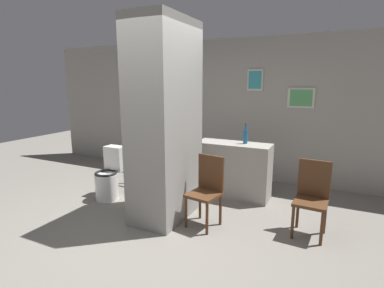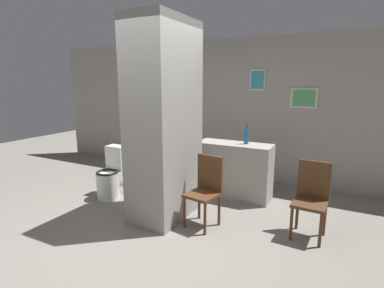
{
  "view_description": "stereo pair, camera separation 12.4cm",
  "coord_description": "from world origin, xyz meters",
  "px_view_note": "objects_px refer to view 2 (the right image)",
  "views": [
    {
      "loc": [
        2.05,
        -2.83,
        1.82
      ],
      "look_at": [
        0.25,
        0.92,
        0.95
      ],
      "focal_mm": 28.0,
      "sensor_mm": 36.0,
      "label": 1
    },
    {
      "loc": [
        2.17,
        -2.78,
        1.82
      ],
      "look_at": [
        0.25,
        0.92,
        0.95
      ],
      "focal_mm": 28.0,
      "sensor_mm": 36.0,
      "label": 2
    }
  ],
  "objects_px": {
    "chair_near_pillar": "(205,188)",
    "bicycle": "(167,168)",
    "bottle_tall": "(246,136)",
    "chair_by_doorway": "(311,197)",
    "toilet": "(111,176)"
  },
  "relations": [
    {
      "from": "chair_near_pillar",
      "to": "bicycle",
      "type": "xyz_separation_m",
      "value": [
        -1.12,
        0.87,
        -0.11
      ]
    },
    {
      "from": "bottle_tall",
      "to": "bicycle",
      "type": "bearing_deg",
      "value": -168.27
    },
    {
      "from": "chair_by_doorway",
      "to": "toilet",
      "type": "bearing_deg",
      "value": -173.57
    },
    {
      "from": "toilet",
      "to": "bottle_tall",
      "type": "xyz_separation_m",
      "value": [
        1.9,
        0.97,
        0.65
      ]
    },
    {
      "from": "chair_by_doorway",
      "to": "bicycle",
      "type": "xyz_separation_m",
      "value": [
        -2.35,
        0.55,
        -0.11
      ]
    },
    {
      "from": "chair_by_doorway",
      "to": "bottle_tall",
      "type": "bearing_deg",
      "value": 145.93
    },
    {
      "from": "toilet",
      "to": "bottle_tall",
      "type": "bearing_deg",
      "value": 27.01
    },
    {
      "from": "bottle_tall",
      "to": "chair_near_pillar",
      "type": "bearing_deg",
      "value": -98.4
    },
    {
      "from": "chair_near_pillar",
      "to": "toilet",
      "type": "bearing_deg",
      "value": -175.3
    },
    {
      "from": "chair_near_pillar",
      "to": "bicycle",
      "type": "height_order",
      "value": "chair_near_pillar"
    },
    {
      "from": "chair_by_doorway",
      "to": "bicycle",
      "type": "bearing_deg",
      "value": 170.29
    },
    {
      "from": "toilet",
      "to": "chair_near_pillar",
      "type": "bearing_deg",
      "value": -5.4
    },
    {
      "from": "chair_by_doorway",
      "to": "bicycle",
      "type": "distance_m",
      "value": 2.41
    },
    {
      "from": "chair_by_doorway",
      "to": "bottle_tall",
      "type": "height_order",
      "value": "bottle_tall"
    },
    {
      "from": "chair_near_pillar",
      "to": "chair_by_doorway",
      "type": "relative_size",
      "value": 1.0
    }
  ]
}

